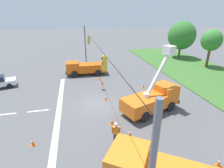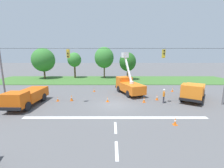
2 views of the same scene
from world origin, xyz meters
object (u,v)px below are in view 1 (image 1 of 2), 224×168
object	(u,v)px
traffic_cone_near_bucket	(143,86)
traffic_cone_lane_edge_a	(105,98)
traffic_cone_mid_left	(219,162)
traffic_cone_mid_right	(99,78)
road_worker	(116,132)
traffic_cone_far_left	(130,133)
utility_truck_bucket_lift	(153,98)
traffic_cone_foreground_right	(112,121)
traffic_cone_foreground_left	(33,142)
tree_far_west	(182,36)
tree_west	(212,41)
utility_truck_support_far	(85,68)
traffic_cone_lane_edge_b	(102,82)

from	to	relation	value
traffic_cone_near_bucket	traffic_cone_lane_edge_a	xyz separation A→B (m)	(2.35, -5.43, 0.02)
traffic_cone_mid_left	traffic_cone_mid_right	xyz separation A→B (m)	(-16.89, -5.12, -0.03)
road_worker	traffic_cone_far_left	world-z (taller)	road_worker
utility_truck_bucket_lift	road_worker	size ratio (longest dim) A/B	3.60
traffic_cone_foreground_right	traffic_cone_foreground_left	bearing A→B (deg)	-77.77
tree_far_west	traffic_cone_lane_edge_a	world-z (taller)	tree_far_west
tree_far_west	tree_west	size ratio (longest dim) A/B	1.16
tree_west	traffic_cone_foreground_right	xyz separation A→B (m)	(13.60, -20.35, -4.34)
traffic_cone_foreground_right	traffic_cone_mid_right	xyz separation A→B (m)	(-11.07, 0.53, -0.06)
road_worker	traffic_cone_foreground_right	xyz separation A→B (m)	(-2.38, 0.21, -0.66)
tree_west	traffic_cone_foreground_left	bearing A→B (deg)	-60.63
road_worker	traffic_cone_mid_right	bearing A→B (deg)	176.85
utility_truck_support_far	road_worker	xyz separation A→B (m)	(16.36, 1.01, -0.12)
tree_far_west	traffic_cone_mid_left	distance (m)	30.51
traffic_cone_mid_left	traffic_cone_mid_right	world-z (taller)	traffic_cone_mid_left
tree_far_west	traffic_cone_mid_right	distance (m)	21.83
traffic_cone_mid_left	traffic_cone_far_left	bearing A→B (deg)	-129.96
traffic_cone_foreground_left	tree_far_west	bearing A→B (deg)	131.14
traffic_cone_mid_left	traffic_cone_lane_edge_b	xyz separation A→B (m)	(-15.12, -5.01, 0.09)
traffic_cone_foreground_left	traffic_cone_mid_right	world-z (taller)	traffic_cone_foreground_left
tree_west	traffic_cone_mid_left	world-z (taller)	tree_west
utility_truck_bucket_lift	traffic_cone_foreground_right	world-z (taller)	utility_truck_bucket_lift
traffic_cone_mid_right	traffic_cone_lane_edge_a	bearing A→B (deg)	-2.49
traffic_cone_foreground_left	traffic_cone_lane_edge_b	xyz separation A→B (m)	(-10.65, 6.85, 0.08)
traffic_cone_foreground_right	traffic_cone_lane_edge_b	xyz separation A→B (m)	(-9.31, 0.64, 0.06)
traffic_cone_foreground_left	traffic_cone_far_left	bearing A→B (deg)	85.34
road_worker	traffic_cone_foreground_right	distance (m)	2.48
traffic_cone_foreground_right	traffic_cone_near_bucket	bearing A→B (deg)	140.78
utility_truck_support_far	road_worker	world-z (taller)	utility_truck_support_far
traffic_cone_lane_edge_b	traffic_cone_far_left	xyz separation A→B (m)	(11.24, 0.37, -0.04)
traffic_cone_mid_right	road_worker	bearing A→B (deg)	-3.15
traffic_cone_far_left	traffic_cone_lane_edge_a	bearing A→B (deg)	-173.29
utility_truck_bucket_lift	road_worker	bearing A→B (deg)	-50.10
utility_truck_support_far	traffic_cone_foreground_right	world-z (taller)	utility_truck_support_far
tree_far_west	traffic_cone_mid_left	size ratio (longest dim) A/B	11.66
utility_truck_support_far	traffic_cone_far_left	distance (m)	16.09
utility_truck_bucket_lift	traffic_cone_near_bucket	distance (m)	5.74
utility_truck_support_far	traffic_cone_near_bucket	world-z (taller)	utility_truck_support_far
utility_truck_support_far	tree_far_west	bearing A→B (deg)	108.90
traffic_cone_lane_edge_b	road_worker	bearing A→B (deg)	-4.20
road_worker	traffic_cone_mid_right	size ratio (longest dim) A/B	2.96
utility_truck_bucket_lift	traffic_cone_foreground_left	xyz separation A→B (m)	(2.81, -10.58, -1.06)
traffic_cone_foreground_left	traffic_cone_mid_left	size ratio (longest dim) A/B	1.00
traffic_cone_far_left	utility_truck_bucket_lift	bearing A→B (deg)	135.27
tree_west	traffic_cone_lane_edge_a	bearing A→B (deg)	-65.88
utility_truck_bucket_lift	traffic_cone_mid_left	world-z (taller)	utility_truck_bucket_lift
tree_far_west	traffic_cone_near_bucket	world-z (taller)	tree_far_west
tree_west	utility_truck_support_far	world-z (taller)	tree_west
traffic_cone_lane_edge_a	traffic_cone_lane_edge_b	xyz separation A→B (m)	(-4.71, 0.40, 0.09)
traffic_cone_mid_left	traffic_cone_lane_edge_b	world-z (taller)	traffic_cone_lane_edge_b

